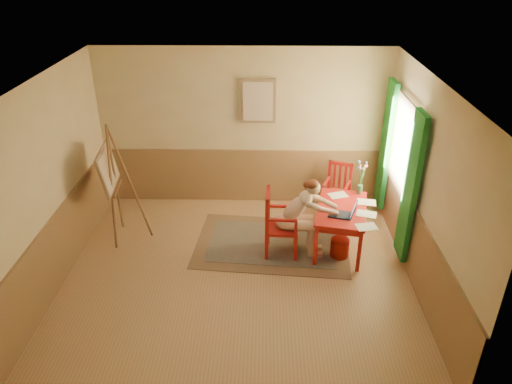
{
  "coord_description": "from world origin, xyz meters",
  "views": [
    {
      "loc": [
        0.37,
        -5.61,
        4.31
      ],
      "look_at": [
        0.25,
        0.55,
        1.05
      ],
      "focal_mm": 33.61,
      "sensor_mm": 36.0,
      "label": 1
    }
  ],
  "objects_px": {
    "laptop": "(345,213)",
    "easel": "(111,173)",
    "table": "(341,213)",
    "chair_left": "(278,223)",
    "figure": "(300,214)",
    "chair_back": "(337,191)"
  },
  "relations": [
    {
      "from": "chair_back",
      "to": "figure",
      "type": "distance_m",
      "value": 1.4
    },
    {
      "from": "table",
      "to": "figure",
      "type": "relative_size",
      "value": 1.04
    },
    {
      "from": "table",
      "to": "figure",
      "type": "bearing_deg",
      "value": -166.07
    },
    {
      "from": "laptop",
      "to": "easel",
      "type": "height_order",
      "value": "easel"
    },
    {
      "from": "table",
      "to": "chair_back",
      "type": "relative_size",
      "value": 1.39
    },
    {
      "from": "easel",
      "to": "chair_left",
      "type": "bearing_deg",
      "value": -8.71
    },
    {
      "from": "table",
      "to": "chair_left",
      "type": "height_order",
      "value": "chair_left"
    },
    {
      "from": "chair_back",
      "to": "easel",
      "type": "distance_m",
      "value": 3.74
    },
    {
      "from": "table",
      "to": "laptop",
      "type": "distance_m",
      "value": 0.28
    },
    {
      "from": "laptop",
      "to": "easel",
      "type": "relative_size",
      "value": 0.23
    },
    {
      "from": "chair_left",
      "to": "easel",
      "type": "distance_m",
      "value": 2.66
    },
    {
      "from": "chair_left",
      "to": "laptop",
      "type": "xyz_separation_m",
      "value": [
        0.96,
        -0.08,
        0.24
      ]
    },
    {
      "from": "table",
      "to": "chair_left",
      "type": "bearing_deg",
      "value": -170.79
    },
    {
      "from": "chair_back",
      "to": "laptop",
      "type": "bearing_deg",
      "value": -93.34
    },
    {
      "from": "table",
      "to": "chair_left",
      "type": "relative_size",
      "value": 1.25
    },
    {
      "from": "easel",
      "to": "table",
      "type": "bearing_deg",
      "value": -3.84
    },
    {
      "from": "laptop",
      "to": "easel",
      "type": "bearing_deg",
      "value": 172.29
    },
    {
      "from": "table",
      "to": "laptop",
      "type": "xyz_separation_m",
      "value": [
        0.0,
        -0.24,
        0.14
      ]
    },
    {
      "from": "figure",
      "to": "easel",
      "type": "xyz_separation_m",
      "value": [
        -2.89,
        0.39,
        0.45
      ]
    },
    {
      "from": "chair_left",
      "to": "easel",
      "type": "bearing_deg",
      "value": 171.29
    },
    {
      "from": "laptop",
      "to": "table",
      "type": "bearing_deg",
      "value": 90.61
    },
    {
      "from": "figure",
      "to": "laptop",
      "type": "relative_size",
      "value": 2.84
    }
  ]
}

